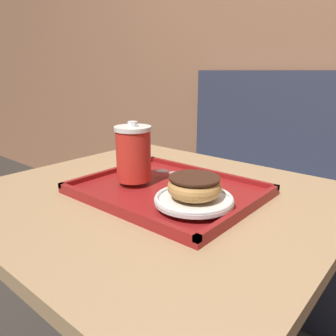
% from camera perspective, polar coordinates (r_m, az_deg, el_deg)
% --- Properties ---
extents(wall_behind, '(8.00, 0.05, 2.40)m').
position_cam_1_polar(wall_behind, '(1.73, 25.13, 21.84)').
color(wall_behind, '#9E6B4C').
rests_on(wall_behind, ground_plane).
extents(booth_bench, '(1.15, 0.44, 1.00)m').
position_cam_1_polar(booth_bench, '(1.65, 18.99, -8.83)').
color(booth_bench, '#33384C').
rests_on(booth_bench, ground_plane).
extents(cafe_table, '(0.82, 0.76, 0.72)m').
position_cam_1_polar(cafe_table, '(0.87, -2.06, -15.25)').
color(cafe_table, tan).
rests_on(cafe_table, ground_plane).
extents(serving_tray, '(0.41, 0.33, 0.02)m').
position_cam_1_polar(serving_tray, '(0.78, 0.00, -3.97)').
color(serving_tray, maroon).
rests_on(serving_tray, cafe_table).
extents(coffee_cup_front, '(0.09, 0.09, 0.14)m').
position_cam_1_polar(coffee_cup_front, '(0.80, -6.04, 2.60)').
color(coffee_cup_front, red).
rests_on(coffee_cup_front, serving_tray).
extents(plate_with_chocolate_donut, '(0.16, 0.16, 0.01)m').
position_cam_1_polar(plate_with_chocolate_donut, '(0.67, 4.54, -5.43)').
color(plate_with_chocolate_donut, white).
rests_on(plate_with_chocolate_donut, serving_tray).
extents(donut_chocolate_glazed, '(0.11, 0.11, 0.04)m').
position_cam_1_polar(donut_chocolate_glazed, '(0.66, 4.59, -3.20)').
color(donut_chocolate_glazed, tan).
rests_on(donut_chocolate_glazed, plate_with_chocolate_donut).
extents(spoon, '(0.11, 0.10, 0.01)m').
position_cam_1_polar(spoon, '(0.86, 0.15, -0.66)').
color(spoon, silver).
rests_on(spoon, serving_tray).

